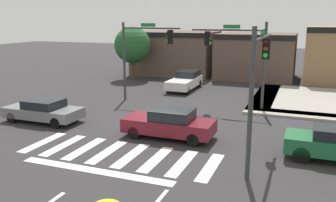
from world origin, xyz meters
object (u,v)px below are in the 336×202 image
traffic_signal_northeast (238,50)px  traffic_signal_southeast (259,70)px  car_white (185,81)px  car_maroon (170,123)px  roadside_tree (132,45)px  traffic_signal_northwest (144,48)px  car_gray (43,110)px

traffic_signal_northeast → traffic_signal_southeast: bearing=105.5°
traffic_signal_southeast → car_white: traffic_signal_southeast is taller
car_white → car_maroon: car_white is taller
car_maroon → roadside_tree: 18.60m
traffic_signal_southeast → roadside_tree: (-14.29, 17.15, -0.53)m
traffic_signal_southeast → car_white: (-7.76, 13.99, -3.15)m
traffic_signal_northeast → traffic_signal_northwest: bearing=2.2°
traffic_signal_northeast → car_white: size_ratio=1.20×
traffic_signal_northeast → car_gray: (-9.94, -7.24, -3.23)m
traffic_signal_northeast → car_gray: bearing=36.1°
traffic_signal_northeast → traffic_signal_northwest: (-6.64, -0.26, 0.00)m
car_white → roadside_tree: 7.71m
traffic_signal_southeast → traffic_signal_northwest: size_ratio=1.00×
traffic_signal_northwest → car_gray: bearing=-115.3°
traffic_signal_northeast → car_gray: 12.71m
car_gray → car_white: car_white is taller
roadside_tree → car_gray: bearing=-83.0°
roadside_tree → traffic_signal_northwest: bearing=-58.8°
car_white → car_gray: bearing=-20.5°
traffic_signal_northwest → traffic_signal_southeast: bearing=-43.3°
traffic_signal_northeast → roadside_tree: (-11.83, 8.30, -0.53)m
traffic_signal_southeast → traffic_signal_northeast: 9.18m
car_maroon → traffic_signal_northeast: bearing=-105.4°
roadside_tree → traffic_signal_northeast: bearing=-35.1°
traffic_signal_southeast → car_gray: traffic_signal_southeast is taller
traffic_signal_northwest → car_white: bearing=76.1°
traffic_signal_northeast → car_maroon: size_ratio=1.25×
traffic_signal_southeast → roadside_tree: 22.33m
traffic_signal_southeast → traffic_signal_northwest: (-9.10, 8.59, 0.00)m
car_maroon → roadside_tree: (-9.82, 15.57, 2.64)m
car_white → traffic_signal_southeast: bearing=29.0°
car_white → car_maroon: 12.84m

